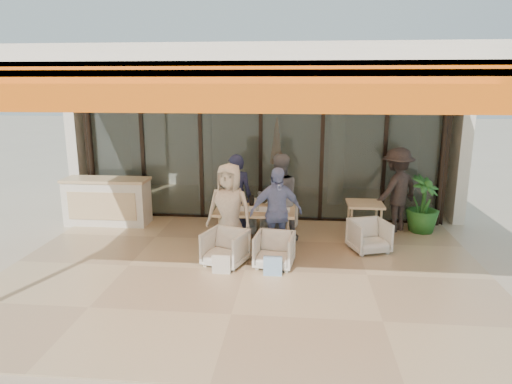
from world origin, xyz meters
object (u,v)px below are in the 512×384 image
chair_far_left (240,214)px  diner_navy (236,197)px  chair_near_left (225,246)px  side_chair (369,235)px  potted_palm (423,205)px  side_table (365,208)px  dining_table (255,212)px  chair_near_right (274,249)px  diner_cream (229,210)px  standing_woman (397,190)px  diner_periwinkle (276,213)px  diner_grey (279,198)px  chair_far_right (280,216)px  host_counter (107,201)px

chair_far_left → diner_navy: (0.00, -0.50, 0.50)m
chair_near_left → side_chair: 2.70m
chair_far_left → potted_palm: 3.81m
side_table → diner_navy: bearing=-174.6°
side_chair → chair_near_left: bearing=-179.4°
side_table → side_chair: bearing=-90.0°
dining_table → chair_near_right: 1.11m
dining_table → chair_near_left: bearing=-113.4°
chair_far_left → potted_palm: bearing=178.3°
diner_cream → standing_woman: standing_woman is taller
chair_far_left → potted_palm: (3.80, 0.24, 0.24)m
diner_periwinkle → dining_table: bearing=113.0°
chair_near_left → diner_grey: (0.84, 1.40, 0.53)m
chair_far_right → standing_woman: (2.41, 0.27, 0.55)m
chair_near_left → diner_periwinkle: (0.84, 0.50, 0.48)m
chair_near_right → side_table: size_ratio=0.88×
diner_grey → side_table: bearing=173.6°
diner_navy → chair_near_right: bearing=118.6°
chair_near_right → potted_palm: (2.96, 2.14, 0.28)m
chair_near_left → standing_woman: bearing=52.3°
host_counter → diner_cream: 3.35m
chair_far_right → potted_palm: bearing=-163.8°
chair_far_left → diner_periwinkle: diner_periwinkle is taller
diner_navy → standing_woman: size_ratio=0.97×
chair_far_left → diner_grey: diner_grey is taller
chair_far_right → diner_grey: diner_grey is taller
standing_woman → side_table: bearing=-2.3°
diner_navy → diner_periwinkle: bearing=130.7°
chair_near_right → side_table: bearing=51.0°
chair_far_left → chair_near_right: 2.08m
side_table → standing_woman: 0.92m
host_counter → chair_far_right: (3.79, -0.15, -0.19)m
chair_near_left → potted_palm: potted_palm is taller
diner_grey → standing_woman: bearing=-176.6°
chair_near_right → side_chair: size_ratio=0.98×
diner_navy → diner_periwinkle: size_ratio=1.05×
host_counter → chair_near_left: (2.95, -2.05, -0.19)m
standing_woman → diner_navy: bearing=-26.0°
diner_periwinkle → side_chair: 1.81m
diner_cream → potted_palm: size_ratio=1.40×
dining_table → chair_near_left: size_ratio=2.21×
dining_table → chair_far_left: (-0.41, 0.94, -0.32)m
host_counter → diner_cream: size_ratio=1.09×
diner_navy → side_chair: bearing=166.4°
diner_navy → diner_grey: (0.84, 0.00, 0.01)m
diner_grey → diner_periwinkle: bearing=75.6°
host_counter → chair_near_left: 3.60m
chair_far_left → chair_far_right: bearing=174.8°
diner_navy → standing_woman: 3.34m
side_table → standing_woman: bearing=37.1°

